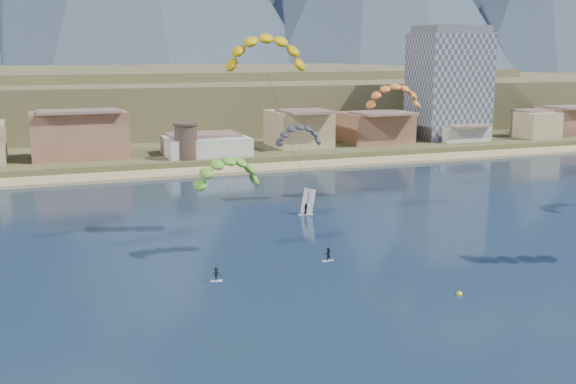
{
  "coord_description": "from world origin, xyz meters",
  "views": [
    {
      "loc": [
        -28.44,
        -44.69,
        26.49
      ],
      "look_at": [
        0.0,
        32.0,
        10.0
      ],
      "focal_mm": 43.2,
      "sensor_mm": 36.0,
      "label": 1
    }
  ],
  "objects": [
    {
      "name": "kitesurfer_yellow",
      "position": [
        2.46,
        47.38,
        27.18
      ],
      "size": [
        12.37,
        17.13,
        30.91
      ],
      "color": "silver",
      "rests_on": "ground"
    },
    {
      "name": "buoy",
      "position": [
        14.97,
        17.39,
        0.11
      ],
      "size": [
        0.66,
        0.66,
        0.66
      ],
      "color": "yellow",
      "rests_on": "ground"
    },
    {
      "name": "apartment_tower",
      "position": [
        85.0,
        128.0,
        17.82
      ],
      "size": [
        20.0,
        16.0,
        32.0
      ],
      "color": "gray",
      "rests_on": "ground"
    },
    {
      "name": "land",
      "position": [
        0.0,
        560.0,
        0.0
      ],
      "size": [
        2200.0,
        900.0,
        4.0
      ],
      "color": "brown",
      "rests_on": "ground"
    },
    {
      "name": "foothills",
      "position": [
        22.39,
        232.47,
        9.08
      ],
      "size": [
        940.0,
        210.0,
        18.0
      ],
      "color": "brown",
      "rests_on": "ground"
    },
    {
      "name": "distant_kite_orange",
      "position": [
        32.51,
        65.27,
        19.6
      ],
      "size": [
        10.91,
        7.06,
        22.67
      ],
      "color": "#262626",
      "rests_on": "ground"
    },
    {
      "name": "distant_kite_dark",
      "position": [
        15.92,
        69.38,
        12.79
      ],
      "size": [
        8.94,
        6.02,
        15.95
      ],
      "color": "#262626",
      "rests_on": "ground"
    },
    {
      "name": "beach",
      "position": [
        0.0,
        106.0,
        0.25
      ],
      "size": [
        2200.0,
        12.0,
        0.9
      ],
      "color": "tan",
      "rests_on": "ground"
    },
    {
      "name": "windsurfer",
      "position": [
        13.51,
        59.48,
        1.38
      ],
      "size": [
        2.53,
        2.78,
        4.35
      ],
      "color": "silver",
      "rests_on": "ground"
    },
    {
      "name": "watchtower",
      "position": [
        5.0,
        114.0,
        6.37
      ],
      "size": [
        5.82,
        5.82,
        8.6
      ],
      "color": "#47382D",
      "rests_on": "ground"
    },
    {
      "name": "kitesurfer_green",
      "position": [
        -5.25,
        40.32,
        11.92
      ],
      "size": [
        9.79,
        11.82,
        15.48
      ],
      "color": "silver",
      "rests_on": "ground"
    }
  ]
}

